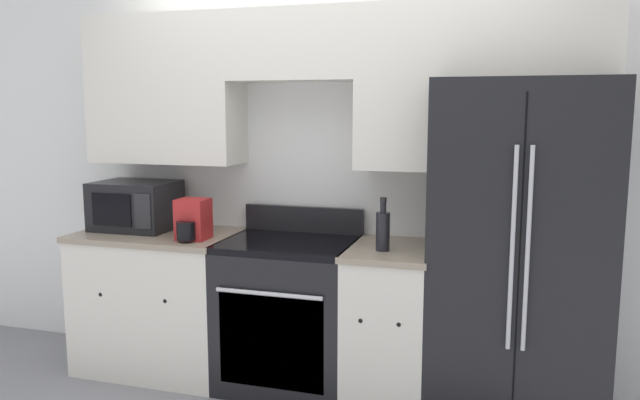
# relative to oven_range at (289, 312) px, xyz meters

# --- Properties ---
(wall_back) EXTENTS (8.00, 0.39, 2.60)m
(wall_back) POSITION_rel_oven_range_xyz_m (0.20, 0.27, 1.05)
(wall_back) COLOR white
(wall_back) RESTS_ON ground_plane
(lower_cabinets_left) EXTENTS (0.99, 0.64, 0.89)m
(lower_cabinets_left) POSITION_rel_oven_range_xyz_m (-0.87, -0.00, -0.00)
(lower_cabinets_left) COLOR silver
(lower_cabinets_left) RESTS_ON ground_plane
(lower_cabinets_right) EXTENTS (0.47, 0.64, 0.89)m
(lower_cabinets_right) POSITION_rel_oven_range_xyz_m (0.61, -0.00, -0.00)
(lower_cabinets_right) COLOR silver
(lower_cabinets_right) RESTS_ON ground_plane
(oven_range) EXTENTS (0.77, 0.65, 1.05)m
(oven_range) POSITION_rel_oven_range_xyz_m (0.00, 0.00, 0.00)
(oven_range) COLOR black
(oven_range) RESTS_ON ground_plane
(refrigerator) EXTENTS (0.90, 0.74, 1.81)m
(refrigerator) POSITION_rel_oven_range_xyz_m (1.29, 0.05, 0.45)
(refrigerator) COLOR black
(refrigerator) RESTS_ON ground_plane
(microwave) EXTENTS (0.49, 0.39, 0.31)m
(microwave) POSITION_rel_oven_range_xyz_m (-1.06, 0.06, 0.59)
(microwave) COLOR black
(microwave) RESTS_ON lower_cabinets_left
(bottle) EXTENTS (0.08, 0.08, 0.29)m
(bottle) POSITION_rel_oven_range_xyz_m (0.58, -0.09, 0.55)
(bottle) COLOR black
(bottle) RESTS_ON lower_cabinets_right
(electric_kettle) EXTENTS (0.18, 0.22, 0.24)m
(electric_kettle) POSITION_rel_oven_range_xyz_m (-0.56, -0.13, 0.55)
(electric_kettle) COLOR #B22323
(electric_kettle) RESTS_ON lower_cabinets_left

